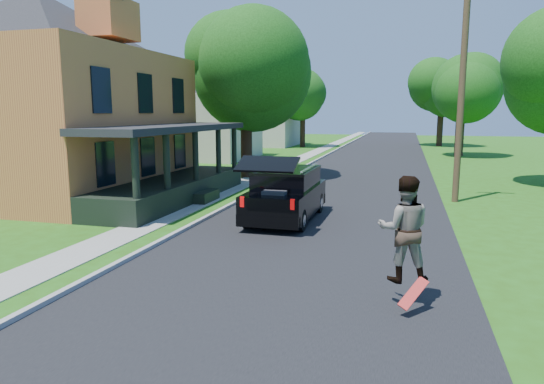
# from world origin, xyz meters

# --- Properties ---
(ground) EXTENTS (140.00, 140.00, 0.00)m
(ground) POSITION_xyz_m (0.00, 0.00, 0.00)
(ground) COLOR #275210
(ground) RESTS_ON ground
(street) EXTENTS (8.00, 120.00, 0.02)m
(street) POSITION_xyz_m (0.00, 20.00, 0.00)
(street) COLOR black
(street) RESTS_ON ground
(curb) EXTENTS (0.15, 120.00, 0.12)m
(curb) POSITION_xyz_m (-4.05, 20.00, 0.00)
(curb) COLOR gray
(curb) RESTS_ON ground
(sidewalk) EXTENTS (1.30, 120.00, 0.03)m
(sidewalk) POSITION_xyz_m (-5.60, 20.00, 0.00)
(sidewalk) COLOR gray
(sidewalk) RESTS_ON ground
(front_walk) EXTENTS (6.50, 1.20, 0.03)m
(front_walk) POSITION_xyz_m (-9.50, 6.00, 0.00)
(front_walk) COLOR gray
(front_walk) RESTS_ON ground
(main_house) EXTENTS (15.56, 15.56, 10.10)m
(main_house) POSITION_xyz_m (-12.80, 5.99, 4.92)
(main_house) COLOR #DB8040
(main_house) RESTS_ON ground
(neighbor_house_mid) EXTENTS (12.78, 12.78, 8.30)m
(neighbor_house_mid) POSITION_xyz_m (-13.50, 24.00, 4.19)
(neighbor_house_mid) COLOR beige
(neighbor_house_mid) RESTS_ON ground
(neighbor_house_far) EXTENTS (12.78, 12.78, 8.30)m
(neighbor_house_far) POSITION_xyz_m (-13.50, 40.00, 4.19)
(neighbor_house_far) COLOR beige
(neighbor_house_far) RESTS_ON ground
(black_suv) EXTENTS (1.96, 5.03, 2.34)m
(black_suv) POSITION_xyz_m (-1.40, 3.57, 0.90)
(black_suv) COLOR black
(black_suv) RESTS_ON ground
(skateboarder) EXTENTS (1.06, 0.87, 2.02)m
(skateboarder) POSITION_xyz_m (2.50, -3.00, 1.47)
(skateboarder) COLOR black
(skateboarder) RESTS_ON ground
(skateboard) EXTENTS (0.55, 0.58, 0.49)m
(skateboard) POSITION_xyz_m (2.71, -3.47, 0.38)
(skateboard) COLOR #A8120E
(skateboard) RESTS_ON ground
(tree_left_mid) EXTENTS (7.20, 6.89, 9.82)m
(tree_left_mid) POSITION_xyz_m (-6.24, 13.74, 6.46)
(tree_left_mid) COLOR black
(tree_left_mid) RESTS_ON ground
(tree_left_far) EXTENTS (6.41, 6.39, 9.33)m
(tree_left_far) POSITION_xyz_m (-8.27, 38.70, 6.06)
(tree_left_far) COLOR black
(tree_left_far) RESTS_ON ground
(tree_right_mid) EXTENTS (6.57, 6.71, 8.94)m
(tree_right_mid) POSITION_xyz_m (6.60, 31.21, 5.93)
(tree_right_mid) COLOR black
(tree_right_mid) RESTS_ON ground
(tree_right_far) EXTENTS (7.84, 7.60, 10.25)m
(tree_right_far) POSITION_xyz_m (5.85, 43.78, 6.72)
(tree_right_far) COLOR black
(tree_right_far) RESTS_ON ground
(utility_pole_near) EXTENTS (1.61, 0.28, 9.17)m
(utility_pole_near) POSITION_xyz_m (4.50, 8.74, 4.73)
(utility_pole_near) COLOR #432D1F
(utility_pole_near) RESTS_ON ground
(utility_pole_far) EXTENTS (1.53, 0.58, 8.44)m
(utility_pole_far) POSITION_xyz_m (7.00, 31.72, 4.36)
(utility_pole_far) COLOR #432D1F
(utility_pole_far) RESTS_ON ground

